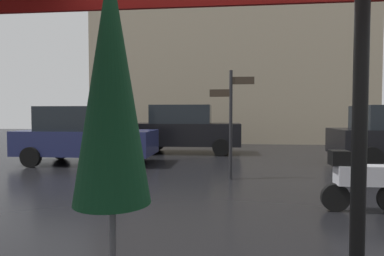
{
  "coord_description": "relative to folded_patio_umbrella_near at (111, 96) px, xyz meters",
  "views": [
    {
      "loc": [
        -0.22,
        -2.38,
        1.61
      ],
      "look_at": [
        -1.0,
        5.31,
        1.27
      ],
      "focal_mm": 30.25,
      "sensor_mm": 36.0,
      "label": 1
    }
  ],
  "objects": [
    {
      "name": "parked_scooter",
      "position": [
        2.82,
        3.79,
        -1.15
      ],
      "size": [
        1.35,
        0.32,
        1.23
      ],
      "rotation": [
        0.0,
        0.0,
        0.33
      ],
      "color": "black",
      "rests_on": "ground"
    },
    {
      "name": "building_block",
      "position": [
        0.82,
        16.66,
        4.93
      ],
      "size": [
        15.39,
        2.13,
        13.27
      ],
      "primitive_type": "cube",
      "color": "gray",
      "rests_on": "ground"
    },
    {
      "name": "street_signpost",
      "position": [
        0.76,
        6.27,
        -0.07
      ],
      "size": [
        1.08,
        0.08,
        2.67
      ],
      "color": "black",
      "rests_on": "ground"
    },
    {
      "name": "parked_car_left",
      "position": [
        -1.01,
        11.47,
        -0.7
      ],
      "size": [
        4.35,
        1.89,
        1.97
      ],
      "rotation": [
        0.0,
        0.0,
        0.29
      ],
      "color": "black",
      "rests_on": "ground"
    },
    {
      "name": "parked_car_right",
      "position": [
        -3.88,
        8.35,
        -0.77
      ],
      "size": [
        4.29,
        1.98,
        1.84
      ],
      "rotation": [
        0.0,
        0.0,
        3.09
      ],
      "color": "#1E234C",
      "rests_on": "ground"
    },
    {
      "name": "folded_patio_umbrella_near",
      "position": [
        0.0,
        0.0,
        0.0
      ],
      "size": [
        0.44,
        0.44,
        2.44
      ],
      "color": "black",
      "rests_on": "ground"
    }
  ]
}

